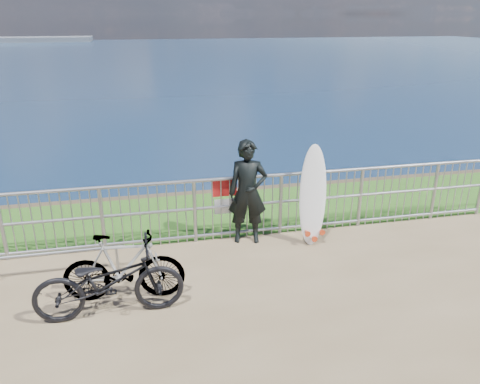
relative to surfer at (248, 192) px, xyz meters
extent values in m
plane|color=#235216|center=(-0.38, 1.25, -0.88)|extent=(120.00, 120.00, 0.00)
cube|color=brown|center=(-0.38, 2.45, -3.39)|extent=(120.00, 0.30, 5.00)
plane|color=navy|center=(-0.38, 88.55, -5.89)|extent=(260.00, 260.00, 0.00)
cylinder|color=gray|center=(-0.38, 0.15, 0.21)|extent=(10.00, 0.06, 0.06)
cylinder|color=gray|center=(-0.38, 0.15, -0.28)|extent=(10.00, 0.05, 0.05)
cylinder|color=gray|center=(-0.38, 0.15, -0.79)|extent=(10.00, 0.05, 0.05)
cylinder|color=gray|center=(-3.88, 0.15, -0.34)|extent=(0.06, 0.06, 1.10)
cylinder|color=gray|center=(-2.38, 0.15, -0.34)|extent=(0.06, 0.06, 1.10)
cylinder|color=gray|center=(-0.88, 0.15, -0.34)|extent=(0.06, 0.06, 1.10)
cylinder|color=gray|center=(0.62, 0.15, -0.34)|extent=(0.06, 0.06, 1.10)
cylinder|color=gray|center=(2.12, 0.15, -0.34)|extent=(0.06, 0.06, 1.10)
cylinder|color=gray|center=(3.62, 0.15, -0.34)|extent=(0.06, 0.06, 1.10)
cube|color=red|center=(-0.35, 0.21, 0.03)|extent=(0.42, 0.02, 0.30)
cube|color=white|center=(-0.35, 0.20, 0.03)|extent=(0.38, 0.01, 0.08)
cube|color=white|center=(-0.35, 0.21, -0.31)|extent=(0.36, 0.02, 0.26)
imported|color=black|center=(0.00, 0.00, 0.00)|extent=(0.72, 0.54, 1.77)
ellipsoid|color=white|center=(1.05, -0.25, -0.04)|extent=(0.54, 0.51, 1.69)
cone|color=red|center=(0.92, -0.37, -0.65)|extent=(0.10, 0.18, 0.10)
cone|color=red|center=(1.18, -0.37, -0.65)|extent=(0.10, 0.18, 0.10)
cone|color=red|center=(1.05, -0.37, -0.76)|extent=(0.10, 0.18, 0.10)
imported|color=black|center=(-2.20, -1.70, -0.39)|extent=(1.89, 0.69, 0.99)
imported|color=black|center=(-2.03, -1.36, -0.40)|extent=(1.66, 0.62, 0.97)
cylinder|color=gray|center=(-3.02, -0.52, -0.51)|extent=(1.92, 0.05, 0.05)
cylinder|color=gray|center=(-2.16, -0.52, -0.70)|extent=(0.04, 0.04, 0.37)
camera|label=1|loc=(-1.67, -7.05, 2.77)|focal=35.00mm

